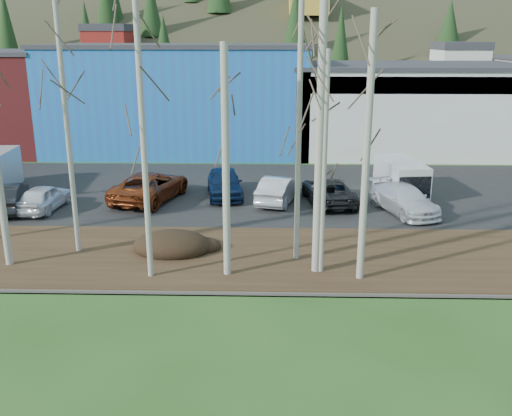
{
  "coord_description": "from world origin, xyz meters",
  "views": [
    {
      "loc": [
        1.27,
        -7.7,
        8.92
      ],
      "look_at": [
        0.69,
        13.48,
        2.5
      ],
      "focal_mm": 40.0,
      "sensor_mm": 36.0,
      "label": 1
    }
  ],
  "objects_px": {
    "van_white": "(402,179)",
    "car_3": "(225,183)",
    "car_2": "(150,186)",
    "car_4": "(279,189)",
    "car_1": "(7,197)",
    "car_5": "(329,191)",
    "car_0": "(44,197)",
    "car_6": "(404,199)"
  },
  "relations": [
    {
      "from": "van_white",
      "to": "car_3",
      "type": "bearing_deg",
      "value": 175.86
    },
    {
      "from": "car_2",
      "to": "van_white",
      "type": "relative_size",
      "value": 1.23
    },
    {
      "from": "car_3",
      "to": "van_white",
      "type": "relative_size",
      "value": 0.99
    },
    {
      "from": "car_4",
      "to": "car_1",
      "type": "bearing_deg",
      "value": 23.28
    },
    {
      "from": "car_1",
      "to": "car_4",
      "type": "relative_size",
      "value": 1.0
    },
    {
      "from": "car_1",
      "to": "car_4",
      "type": "height_order",
      "value": "car_4"
    },
    {
      "from": "car_2",
      "to": "van_white",
      "type": "bearing_deg",
      "value": -159.21
    },
    {
      "from": "car_2",
      "to": "car_1",
      "type": "bearing_deg",
      "value": 31.98
    },
    {
      "from": "car_3",
      "to": "car_1",
      "type": "bearing_deg",
      "value": -172.92
    },
    {
      "from": "car_4",
      "to": "car_5",
      "type": "xyz_separation_m",
      "value": [
        2.7,
        -0.15,
        -0.04
      ]
    },
    {
      "from": "car_4",
      "to": "car_0",
      "type": "bearing_deg",
      "value": 23.95
    },
    {
      "from": "van_white",
      "to": "car_1",
      "type": "bearing_deg",
      "value": -177.49
    },
    {
      "from": "car_0",
      "to": "car_5",
      "type": "distance_m",
      "value": 15.12
    },
    {
      "from": "car_2",
      "to": "car_0",
      "type": "bearing_deg",
      "value": 36.47
    },
    {
      "from": "car_6",
      "to": "van_white",
      "type": "distance_m",
      "value": 3.39
    },
    {
      "from": "car_1",
      "to": "car_0",
      "type": "bearing_deg",
      "value": 168.88
    },
    {
      "from": "car_0",
      "to": "car_6",
      "type": "xyz_separation_m",
      "value": [
        18.75,
        0.09,
        0.02
      ]
    },
    {
      "from": "car_0",
      "to": "car_5",
      "type": "bearing_deg",
      "value": -168.82
    },
    {
      "from": "car_2",
      "to": "van_white",
      "type": "xyz_separation_m",
      "value": [
        14.14,
        1.4,
        0.18
      ]
    },
    {
      "from": "car_1",
      "to": "car_6",
      "type": "distance_m",
      "value": 20.64
    },
    {
      "from": "car_1",
      "to": "van_white",
      "type": "xyz_separation_m",
      "value": [
        21.22,
        3.54,
        0.25
      ]
    },
    {
      "from": "car_5",
      "to": "car_6",
      "type": "height_order",
      "value": "car_6"
    },
    {
      "from": "car_6",
      "to": "car_2",
      "type": "bearing_deg",
      "value": 153.94
    },
    {
      "from": "car_3",
      "to": "car_6",
      "type": "xyz_separation_m",
      "value": [
        9.51,
        -2.83,
        -0.09
      ]
    },
    {
      "from": "car_0",
      "to": "car_2",
      "type": "xyz_separation_m",
      "value": [
        5.19,
        2.03,
        0.12
      ]
    },
    {
      "from": "car_1",
      "to": "van_white",
      "type": "bearing_deg",
      "value": 174.9
    },
    {
      "from": "car_0",
      "to": "car_4",
      "type": "xyz_separation_m",
      "value": [
        12.32,
        1.85,
        0.05
      ]
    },
    {
      "from": "car_0",
      "to": "van_white",
      "type": "height_order",
      "value": "van_white"
    },
    {
      "from": "car_5",
      "to": "van_white",
      "type": "distance_m",
      "value": 4.66
    },
    {
      "from": "car_1",
      "to": "car_3",
      "type": "xyz_separation_m",
      "value": [
        11.13,
        3.04,
        0.06
      ]
    },
    {
      "from": "car_3",
      "to": "car_4",
      "type": "relative_size",
      "value": 1.04
    },
    {
      "from": "car_4",
      "to": "car_6",
      "type": "xyz_separation_m",
      "value": [
        6.44,
        -1.75,
        -0.03
      ]
    },
    {
      "from": "car_1",
      "to": "car_4",
      "type": "xyz_separation_m",
      "value": [
        14.2,
        1.96,
        0.0
      ]
    },
    {
      "from": "car_3",
      "to": "car_6",
      "type": "distance_m",
      "value": 9.92
    },
    {
      "from": "car_0",
      "to": "car_3",
      "type": "height_order",
      "value": "car_3"
    },
    {
      "from": "car_4",
      "to": "van_white",
      "type": "xyz_separation_m",
      "value": [
        7.02,
        1.58,
        0.25
      ]
    },
    {
      "from": "car_1",
      "to": "car_3",
      "type": "height_order",
      "value": "car_3"
    },
    {
      "from": "car_0",
      "to": "car_6",
      "type": "height_order",
      "value": "car_6"
    },
    {
      "from": "car_0",
      "to": "car_4",
      "type": "bearing_deg",
      "value": -166.73
    },
    {
      "from": "car_0",
      "to": "van_white",
      "type": "xyz_separation_m",
      "value": [
        19.34,
        3.42,
        0.3
      ]
    },
    {
      "from": "car_1",
      "to": "car_5",
      "type": "height_order",
      "value": "car_1"
    },
    {
      "from": "car_0",
      "to": "car_1",
      "type": "height_order",
      "value": "car_1"
    }
  ]
}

